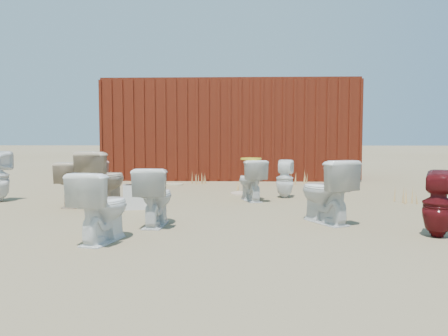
{
  "coord_description": "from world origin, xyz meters",
  "views": [
    {
      "loc": [
        0.25,
        -6.08,
        1.02
      ],
      "look_at": [
        0.0,
        0.6,
        0.55
      ],
      "focal_mm": 35.0,
      "sensor_mm": 36.0,
      "label": 1
    }
  ],
  "objects_px": {
    "toilet_back_beige_left": "(74,184)",
    "loose_tank": "(141,197)",
    "toilet_front_e": "(326,191)",
    "toilet_back_e": "(285,179)",
    "toilet_front_pink": "(98,179)",
    "toilet_back_yellowlid": "(251,180)",
    "shipping_container": "(231,130)",
    "toilet_front_c": "(155,197)",
    "toilet_front_maroon": "(438,204)",
    "toilet_front_a": "(102,207)",
    "toilet_back_beige_right": "(103,179)"
  },
  "relations": [
    {
      "from": "toilet_back_beige_left",
      "to": "loose_tank",
      "type": "relative_size",
      "value": 1.32
    },
    {
      "from": "toilet_front_e",
      "to": "toilet_back_e",
      "type": "bearing_deg",
      "value": -110.35
    },
    {
      "from": "toilet_back_beige_left",
      "to": "toilet_back_e",
      "type": "distance_m",
      "value": 3.38
    },
    {
      "from": "toilet_front_pink",
      "to": "toilet_back_yellowlid",
      "type": "bearing_deg",
      "value": 161.73
    },
    {
      "from": "toilet_front_e",
      "to": "toilet_back_yellowlid",
      "type": "bearing_deg",
      "value": -92.18
    },
    {
      "from": "shipping_container",
      "to": "toilet_front_c",
      "type": "height_order",
      "value": "shipping_container"
    },
    {
      "from": "toilet_front_maroon",
      "to": "toilet_back_yellowlid",
      "type": "relative_size",
      "value": 1.03
    },
    {
      "from": "shipping_container",
      "to": "toilet_front_a",
      "type": "xyz_separation_m",
      "value": [
        -1.1,
        -7.12,
        -0.85
      ]
    },
    {
      "from": "toilet_front_pink",
      "to": "loose_tank",
      "type": "distance_m",
      "value": 1.34
    },
    {
      "from": "shipping_container",
      "to": "loose_tank",
      "type": "relative_size",
      "value": 12.0
    },
    {
      "from": "toilet_front_maroon",
      "to": "toilet_back_e",
      "type": "relative_size",
      "value": 1.06
    },
    {
      "from": "toilet_front_c",
      "to": "toilet_front_a",
      "type": "bearing_deg",
      "value": 67.56
    },
    {
      "from": "toilet_back_beige_right",
      "to": "toilet_back_yellowlid",
      "type": "xyz_separation_m",
      "value": [
        2.18,
        0.69,
        -0.08
      ]
    },
    {
      "from": "toilet_front_e",
      "to": "loose_tank",
      "type": "distance_m",
      "value": 2.61
    },
    {
      "from": "toilet_back_e",
      "to": "loose_tank",
      "type": "xyz_separation_m",
      "value": [
        -2.17,
        -1.25,
        -0.15
      ]
    },
    {
      "from": "toilet_front_maroon",
      "to": "loose_tank",
      "type": "xyz_separation_m",
      "value": [
        -3.44,
        1.64,
        -0.17
      ]
    },
    {
      "from": "loose_tank",
      "to": "toilet_front_a",
      "type": "bearing_deg",
      "value": -101.95
    },
    {
      "from": "toilet_front_a",
      "to": "toilet_back_yellowlid",
      "type": "relative_size",
      "value": 1.04
    },
    {
      "from": "toilet_back_yellowlid",
      "to": "toilet_back_e",
      "type": "distance_m",
      "value": 0.69
    },
    {
      "from": "toilet_front_e",
      "to": "toilet_front_c",
      "type": "bearing_deg",
      "value": -20.5
    },
    {
      "from": "toilet_back_beige_left",
      "to": "toilet_back_yellowlid",
      "type": "relative_size",
      "value": 1.0
    },
    {
      "from": "toilet_front_a",
      "to": "toilet_front_maroon",
      "type": "bearing_deg",
      "value": -161.02
    },
    {
      "from": "toilet_back_beige_left",
      "to": "toilet_back_beige_right",
      "type": "height_order",
      "value": "toilet_back_beige_right"
    },
    {
      "from": "toilet_back_yellowlid",
      "to": "shipping_container",
      "type": "bearing_deg",
      "value": -101.23
    },
    {
      "from": "toilet_front_maroon",
      "to": "loose_tank",
      "type": "bearing_deg",
      "value": 8.55
    },
    {
      "from": "toilet_front_pink",
      "to": "toilet_back_beige_left",
      "type": "height_order",
      "value": "toilet_back_beige_left"
    },
    {
      "from": "toilet_front_e",
      "to": "toilet_back_beige_left",
      "type": "bearing_deg",
      "value": -45.48
    },
    {
      "from": "toilet_front_a",
      "to": "loose_tank",
      "type": "xyz_separation_m",
      "value": [
        -0.07,
        1.96,
        -0.17
      ]
    },
    {
      "from": "toilet_front_maroon",
      "to": "toilet_back_e",
      "type": "height_order",
      "value": "toilet_front_maroon"
    },
    {
      "from": "shipping_container",
      "to": "toilet_back_beige_right",
      "type": "bearing_deg",
      "value": -109.47
    },
    {
      "from": "toilet_front_e",
      "to": "toilet_back_beige_right",
      "type": "relative_size",
      "value": 0.93
    },
    {
      "from": "toilet_front_c",
      "to": "toilet_back_beige_right",
      "type": "bearing_deg",
      "value": -50.77
    },
    {
      "from": "toilet_front_pink",
      "to": "toilet_back_beige_right",
      "type": "relative_size",
      "value": 0.8
    },
    {
      "from": "toilet_front_c",
      "to": "toilet_back_yellowlid",
      "type": "height_order",
      "value": "toilet_front_c"
    },
    {
      "from": "toilet_front_c",
      "to": "toilet_front_maroon",
      "type": "relative_size",
      "value": 0.99
    },
    {
      "from": "toilet_front_a",
      "to": "toilet_back_beige_left",
      "type": "height_order",
      "value": "toilet_front_a"
    },
    {
      "from": "toilet_back_e",
      "to": "toilet_front_a",
      "type": "bearing_deg",
      "value": 69.74
    },
    {
      "from": "toilet_front_a",
      "to": "toilet_back_beige_right",
      "type": "xyz_separation_m",
      "value": [
        -0.66,
        2.14,
        0.06
      ]
    },
    {
      "from": "toilet_back_beige_right",
      "to": "toilet_front_maroon",
      "type": "bearing_deg",
      "value": 171.97
    },
    {
      "from": "toilet_front_c",
      "to": "toilet_back_e",
      "type": "distance_m",
      "value": 2.98
    },
    {
      "from": "toilet_front_c",
      "to": "toilet_front_e",
      "type": "distance_m",
      "value": 2.01
    },
    {
      "from": "loose_tank",
      "to": "toilet_front_e",
      "type": "bearing_deg",
      "value": -34.92
    },
    {
      "from": "toilet_front_c",
      "to": "toilet_back_e",
      "type": "xyz_separation_m",
      "value": [
        1.74,
        2.42,
        -0.02
      ]
    },
    {
      "from": "toilet_front_pink",
      "to": "toilet_back_e",
      "type": "bearing_deg",
      "value": 169.07
    },
    {
      "from": "toilet_front_e",
      "to": "toilet_back_beige_left",
      "type": "height_order",
      "value": "toilet_front_e"
    },
    {
      "from": "toilet_front_pink",
      "to": "toilet_back_beige_right",
      "type": "distance_m",
      "value": 0.84
    },
    {
      "from": "toilet_front_pink",
      "to": "toilet_back_beige_left",
      "type": "distance_m",
      "value": 0.75
    },
    {
      "from": "toilet_back_yellowlid",
      "to": "toilet_front_maroon",
      "type": "bearing_deg",
      "value": 109.57
    },
    {
      "from": "toilet_back_e",
      "to": "toilet_front_e",
      "type": "bearing_deg",
      "value": 109.8
    },
    {
      "from": "toilet_back_yellowlid",
      "to": "toilet_back_e",
      "type": "xyz_separation_m",
      "value": [
        0.58,
        0.38,
        -0.01
      ]
    }
  ]
}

